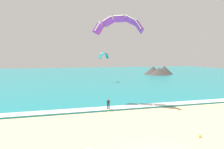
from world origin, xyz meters
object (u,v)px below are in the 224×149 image
Objects in this scene: kitesurfer at (108,104)px; kite_distant at (104,55)px; surfboard at (108,110)px; kite_primary at (119,23)px; beach_ball at (200,136)px.

kitesurfer is 34.05m from kite_distant.
kitesurfer is (0.00, 0.02, 0.91)m from surfboard.
kitesurfer is at bearing -124.09° from kite_primary.
surfboard is 0.87× the size of kitesurfer.
kite_primary reaches higher than kite_distant.
beach_ball is (2.82, -16.07, -12.71)m from kite_primary.
surfboard is at bearing 115.60° from beach_ball.
kitesurfer is 6.50× the size of beach_ball.
beach_ball is at bearing -64.40° from surfboard.
surfboard is 0.91m from kitesurfer.
kite_distant is at bearing 77.22° from surfboard.
kite_distant is 45.06m from beach_ball.
kite_distant is at bearing 77.22° from kitesurfer.
kite_primary is 49.61× the size of beach_ball.
kite_distant is (7.36, 32.45, 7.23)m from kitesurfer.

